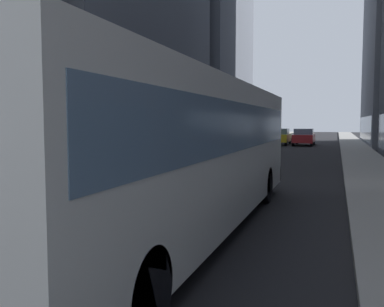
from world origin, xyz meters
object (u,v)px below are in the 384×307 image
car_yellow_taxi (279,136)px  car_grey_wagon (273,135)px  car_red_coupe (304,137)px  car_silver_sedan (233,142)px  transit_bus (182,145)px

car_yellow_taxi → car_grey_wagon: bearing=104.2°
car_red_coupe → car_yellow_taxi: same height
car_yellow_taxi → car_silver_sedan: bearing=-97.2°
car_red_coupe → car_yellow_taxi: (-2.40, 0.30, -0.00)m
car_yellow_taxi → car_grey_wagon: (-1.60, 6.32, -0.00)m
car_yellow_taxi → car_grey_wagon: size_ratio=0.99×
transit_bus → car_yellow_taxi: bearing=94.1°
car_grey_wagon → car_silver_sedan: bearing=-90.0°
car_yellow_taxi → transit_bus: bearing=-85.9°
car_red_coupe → car_grey_wagon: same height
car_silver_sedan → car_grey_wagon: bearing=90.0°
transit_bus → car_grey_wagon: size_ratio=2.61×
transit_bus → car_red_coupe: (0.00, 33.05, -0.95)m
transit_bus → car_red_coupe: 33.07m
transit_bus → car_yellow_taxi: (-2.40, 33.35, -0.95)m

